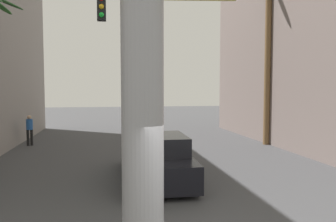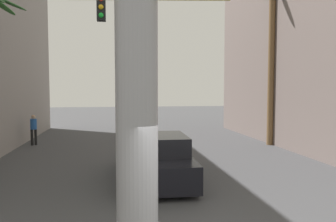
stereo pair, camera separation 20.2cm
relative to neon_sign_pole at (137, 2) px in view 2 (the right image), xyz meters
name	(u,v)px [view 2 (the right image)]	position (x,y,z in m)	size (l,w,h in m)	color
ground_plane	(151,157)	(1.23, 9.33, -4.46)	(88.19, 88.19, 0.00)	#424244
building_right	(326,39)	(11.27, 11.54, 1.42)	(6.18, 17.10, 11.73)	slate
neon_sign_pole	(137,2)	(0.00, 0.00, 0.00)	(3.00, 1.10, 9.50)	#9E9EA3
car_lead	(157,159)	(1.02, 5.70, -3.75)	(2.25, 5.22, 1.56)	black
palm_tree_mid_right	(272,44)	(8.11, 11.63, 1.13)	(3.09, 3.32, 9.15)	brown
pedestrian_far_left	(34,128)	(-4.84, 13.56, -3.48)	(0.47, 0.47, 1.67)	black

